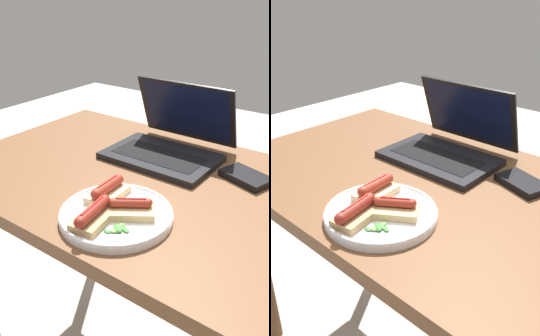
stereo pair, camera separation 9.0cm
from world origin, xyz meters
TOP-DOWN VIEW (x-y plane):
  - desk at (0.00, 0.00)m, footprint 1.31×0.68m
  - laptop at (-0.14, 0.15)m, footprint 0.32×0.28m
  - plate at (-0.06, -0.20)m, footprint 0.25×0.25m
  - sausage_toast_left at (-0.07, -0.26)m, footprint 0.07×0.12m
  - sausage_toast_middle at (-0.03, -0.18)m, footprint 0.12×0.11m
  - sausage_toast_right at (-0.11, -0.16)m, footprint 0.06×0.11m
  - salad_pile at (-0.01, -0.25)m, footprint 0.04×0.05m
  - external_drive at (0.10, 0.14)m, footprint 0.14×0.11m

SIDE VIEW (x-z plane):
  - desk at x=0.00m, z-range 0.29..1.02m
  - external_drive at x=0.10m, z-range 0.73..0.74m
  - plate at x=-0.06m, z-range 0.73..0.75m
  - salad_pile at x=-0.01m, z-range 0.74..0.75m
  - sausage_toast_middle at x=-0.03m, z-range 0.74..0.78m
  - sausage_toast_right at x=-0.11m, z-range 0.74..0.78m
  - sausage_toast_left at x=-0.07m, z-range 0.74..0.78m
  - laptop at x=-0.14m, z-range 0.66..0.87m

